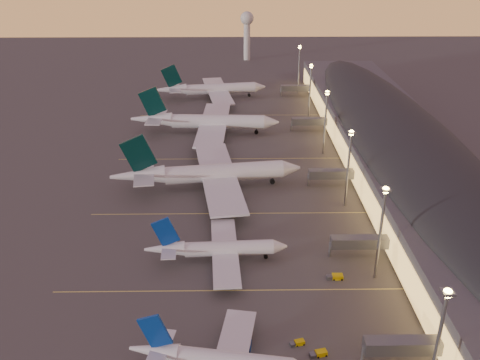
% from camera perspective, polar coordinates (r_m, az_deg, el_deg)
% --- Properties ---
extents(ground, '(700.00, 700.00, 0.00)m').
position_cam_1_polar(ground, '(139.23, -0.55, -10.47)').
color(ground, '#413F3D').
extents(airliner_narrow_south, '(36.94, 33.36, 13.21)m').
position_cam_1_polar(airliner_narrow_south, '(112.06, -2.23, -18.64)').
color(airliner_narrow_south, silver).
rests_on(airliner_narrow_south, ground).
extents(airliner_narrow_north, '(38.37, 34.28, 13.72)m').
position_cam_1_polar(airliner_narrow_north, '(144.47, -2.50, -7.36)').
color(airliner_narrow_north, silver).
rests_on(airliner_narrow_north, ground).
extents(airliner_wide_near, '(65.63, 60.32, 21.01)m').
position_cam_1_polar(airliner_wide_near, '(183.67, -3.45, 0.69)').
color(airliner_wide_near, silver).
rests_on(airliner_wide_near, ground).
extents(airliner_wide_mid, '(65.16, 59.36, 20.86)m').
position_cam_1_polar(airliner_wide_mid, '(235.75, -3.75, 6.23)').
color(airliner_wide_mid, silver).
rests_on(airliner_wide_mid, ground).
extents(airliner_wide_far, '(59.23, 54.52, 18.97)m').
position_cam_1_polar(airliner_wide_far, '(288.53, -3.09, 9.64)').
color(airliner_wide_far, silver).
rests_on(airliner_wide_far, ground).
extents(terminal_building, '(56.35, 255.00, 17.46)m').
position_cam_1_polar(terminal_building, '(208.88, 16.56, 3.72)').
color(terminal_building, '#48484D').
rests_on(terminal_building, ground).
extents(light_masts, '(2.20, 217.20, 25.90)m').
position_cam_1_polar(light_masts, '(192.82, 10.11, 5.42)').
color(light_masts, slate).
rests_on(light_masts, ground).
extents(radar_tower, '(9.00, 9.00, 32.50)m').
position_cam_1_polar(radar_tower, '(378.29, 0.75, 15.96)').
color(radar_tower, silver).
rests_on(radar_tower, ground).
extents(lane_markings, '(90.00, 180.36, 0.00)m').
position_cam_1_polar(lane_markings, '(173.41, -0.64, -2.80)').
color(lane_markings, '#D8C659').
rests_on(lane_markings, ground).
extents(baggage_tug_a, '(3.94, 2.33, 1.10)m').
position_cam_1_polar(baggage_tug_a, '(118.73, 8.42, -17.84)').
color(baggage_tug_a, '#D8B905').
rests_on(baggage_tug_a, ground).
extents(baggage_tug_b, '(3.45, 2.11, 0.96)m').
position_cam_1_polar(baggage_tug_b, '(120.69, 6.17, -16.89)').
color(baggage_tug_b, '#D8B905').
rests_on(baggage_tug_b, ground).
extents(baggage_tug_c, '(4.18, 1.91, 1.24)m').
position_cam_1_polar(baggage_tug_c, '(141.00, 10.14, -10.13)').
color(baggage_tug_c, '#D8B905').
rests_on(baggage_tug_c, ground).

